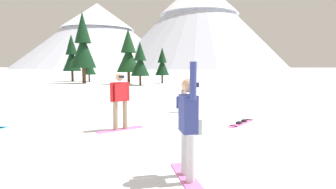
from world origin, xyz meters
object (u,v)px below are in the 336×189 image
at_px(snowboarder_background, 184,104).
at_px(pine_tree_leaning, 140,62).
at_px(loose_snowboard_near_left, 242,123).
at_px(pine_tree_tall, 89,64).
at_px(pine_tree_slender, 83,45).
at_px(pine_tree_young, 128,54).
at_px(backpack_grey, 196,127).
at_px(pine_tree_short, 72,56).
at_px(snowboarder_foreground, 188,125).
at_px(pine_tree_broad, 162,64).
at_px(snowboarder_midground, 120,100).

xyz_separation_m(snowboarder_background, pine_tree_leaning, (-5.98, 15.63, 2.08)).
xyz_separation_m(loose_snowboard_near_left, pine_tree_tall, (-16.32, 23.06, 2.20)).
distance_m(pine_tree_slender, pine_tree_tall, 4.17).
xyz_separation_m(pine_tree_young, pine_tree_tall, (-6.50, 4.07, -1.04)).
xyz_separation_m(snowboarder_background, pine_tree_slender, (-13.19, 17.79, 4.05)).
distance_m(backpack_grey, pine_tree_slender, 25.81).
relative_size(pine_tree_tall, pine_tree_short, 0.67).
distance_m(snowboarder_foreground, pine_tree_broad, 26.89).
relative_size(pine_tree_slender, pine_tree_tall, 1.98).
bearing_deg(pine_tree_broad, backpack_grey, -77.70).
relative_size(snowboarder_foreground, pine_tree_young, 0.34).
xyz_separation_m(backpack_grey, pine_tree_leaning, (-6.65, 19.20, 2.21)).
relative_size(snowboarder_foreground, backpack_grey, 4.27).
distance_m(backpack_grey, pine_tree_broad, 23.90).
bearing_deg(snowboarder_midground, backpack_grey, -4.84).
bearing_deg(snowboarder_foreground, loose_snowboard_near_left, 73.13).
xyz_separation_m(pine_tree_slender, pine_tree_leaning, (7.21, -2.16, -1.97)).
xyz_separation_m(pine_tree_tall, pine_tree_leaning, (8.19, -5.59, 0.20)).
bearing_deg(backpack_grey, loose_snowboard_near_left, 49.43).
distance_m(snowboarder_midground, pine_tree_leaning, 19.55).
xyz_separation_m(loose_snowboard_near_left, pine_tree_slender, (-15.34, 19.63, 4.37)).
xyz_separation_m(pine_tree_broad, pine_tree_short, (-12.30, 1.95, 1.05)).
height_order(loose_snowboard_near_left, pine_tree_leaning, pine_tree_leaning).
xyz_separation_m(pine_tree_young, pine_tree_leaning, (1.69, -1.51, -0.84)).
xyz_separation_m(backpack_grey, pine_tree_tall, (-14.84, 24.79, 2.01)).
bearing_deg(loose_snowboard_near_left, pine_tree_leaning, 114.95).
xyz_separation_m(snowboarder_foreground, pine_tree_leaning, (-6.67, 22.31, 1.47)).
xyz_separation_m(loose_snowboard_near_left, pine_tree_leaning, (-8.13, 17.47, 2.40)).
height_order(snowboarder_background, pine_tree_leaning, pine_tree_leaning).
distance_m(snowboarder_midground, pine_tree_broad, 23.27).
bearing_deg(pine_tree_short, snowboarder_background, -52.35).
xyz_separation_m(pine_tree_broad, pine_tree_tall, (-9.77, 1.52, -0.04)).
distance_m(pine_tree_broad, pine_tree_short, 12.49).
bearing_deg(backpack_grey, snowboarder_midground, 175.16).
height_order(snowboarder_background, pine_tree_broad, pine_tree_broad).
distance_m(snowboarder_background, pine_tree_leaning, 16.87).
distance_m(snowboarder_foreground, pine_tree_leaning, 23.33).
distance_m(pine_tree_young, pine_tree_short, 10.09).
xyz_separation_m(backpack_grey, pine_tree_slender, (-13.86, 21.36, 4.18)).
relative_size(snowboarder_foreground, snowboarder_midground, 1.16).
bearing_deg(backpack_grey, pine_tree_broad, 102.30).
bearing_deg(pine_tree_tall, pine_tree_short, 170.36).
xyz_separation_m(snowboarder_midground, snowboarder_background, (1.65, 3.37, -0.58)).
bearing_deg(snowboarder_foreground, pine_tree_young, 109.33).
height_order(backpack_grey, pine_tree_short, pine_tree_short).
xyz_separation_m(snowboarder_midground, pine_tree_young, (-6.03, 20.52, 2.34)).
height_order(snowboarder_midground, backpack_grey, snowboarder_midground).
height_order(snowboarder_foreground, pine_tree_leaning, pine_tree_leaning).
relative_size(backpack_grey, pine_tree_broad, 0.11).
height_order(backpack_grey, pine_tree_young, pine_tree_young).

